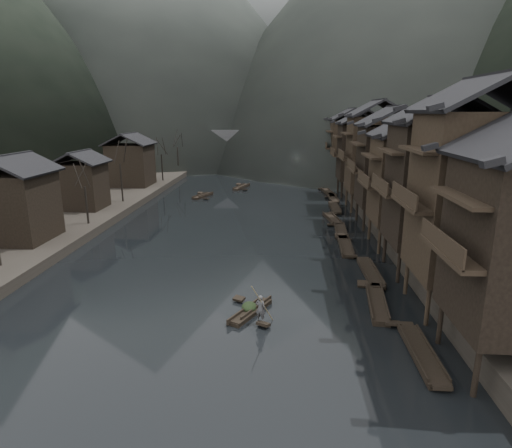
{
  "coord_description": "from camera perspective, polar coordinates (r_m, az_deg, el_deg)",
  "views": [
    {
      "loc": [
        4.99,
        -28.55,
        13.09
      ],
      "look_at": [
        2.49,
        11.48,
        2.5
      ],
      "focal_mm": 30.0,
      "sensor_mm": 36.0,
      "label": 1
    }
  ],
  "objects": [
    {
      "name": "water",
      "position": [
        31.8,
        -5.87,
        -9.6
      ],
      "size": [
        300.0,
        300.0,
        0.0
      ],
      "primitive_type": "plane",
      "color": "black",
      "rests_on": "ground"
    },
    {
      "name": "right_bank",
      "position": [
        75.81,
        26.9,
        3.94
      ],
      "size": [
        40.0,
        200.0,
        1.8
      ],
      "primitive_type": "cube",
      "color": "#2D2823",
      "rests_on": "ground"
    },
    {
      "name": "left_bank",
      "position": [
        80.34,
        -26.42,
        4.31
      ],
      "size": [
        40.0,
        200.0,
        1.2
      ],
      "primitive_type": "cube",
      "color": "#2D2823",
      "rests_on": "ground"
    },
    {
      "name": "stilt_houses",
      "position": [
        49.25,
        18.25,
        9.1
      ],
      "size": [
        9.0,
        67.6,
        15.48
      ],
      "color": "black",
      "rests_on": "ground"
    },
    {
      "name": "left_houses",
      "position": [
        55.44,
        -23.98,
        5.82
      ],
      "size": [
        8.1,
        53.2,
        8.73
      ],
      "color": "black",
      "rests_on": "left_bank"
    },
    {
      "name": "bare_trees",
      "position": [
        60.24,
        -18.03,
        7.63
      ],
      "size": [
        3.76,
        73.26,
        7.51
      ],
      "color": "black",
      "rests_on": "left_bank"
    },
    {
      "name": "moored_sampans",
      "position": [
        55.36,
        10.86,
        1.06
      ],
      "size": [
        3.24,
        68.47,
        0.47
      ],
      "color": "black",
      "rests_on": "water"
    },
    {
      "name": "midriver_boats",
      "position": [
        84.94,
        -2.0,
        6.06
      ],
      "size": [
        13.95,
        42.34,
        0.45
      ],
      "color": "black",
      "rests_on": "water"
    },
    {
      "name": "stone_bridge",
      "position": [
        100.99,
        0.74,
        10.26
      ],
      "size": [
        40.0,
        6.0,
        9.0
      ],
      "color": "#4C4C4F",
      "rests_on": "ground"
    },
    {
      "name": "hills",
      "position": [
        203.78,
        4.05,
        27.48
      ],
      "size": [
        320.0,
        380.0,
        130.31
      ],
      "color": "black",
      "rests_on": "ground"
    },
    {
      "name": "hero_sampan",
      "position": [
        29.11,
        -0.76,
        -11.49
      ],
      "size": [
        2.83,
        4.46,
        0.43
      ],
      "color": "black",
      "rests_on": "water"
    },
    {
      "name": "cargo_heap",
      "position": [
        29.05,
        -0.93,
        -10.38
      ],
      "size": [
        1.02,
        1.33,
        0.61
      ],
      "primitive_type": "ellipsoid",
      "color": "black",
      "rests_on": "hero_sampan"
    },
    {
      "name": "boatman",
      "position": [
        27.29,
        0.59,
        -10.75
      ],
      "size": [
        0.75,
        0.61,
        1.79
      ],
      "primitive_type": "imported",
      "rotation": [
        0.0,
        0.0,
        2.83
      ],
      "color": "#535255",
      "rests_on": "hero_sampan"
    },
    {
      "name": "bamboo_pole",
      "position": [
        26.3,
        1.04,
        -5.81
      ],
      "size": [
        1.49,
        1.59,
        3.24
      ],
      "primitive_type": "cylinder",
      "rotation": [
        0.57,
        0.0,
        -0.75
      ],
      "color": "#8C7A51",
      "rests_on": "boatman"
    }
  ]
}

